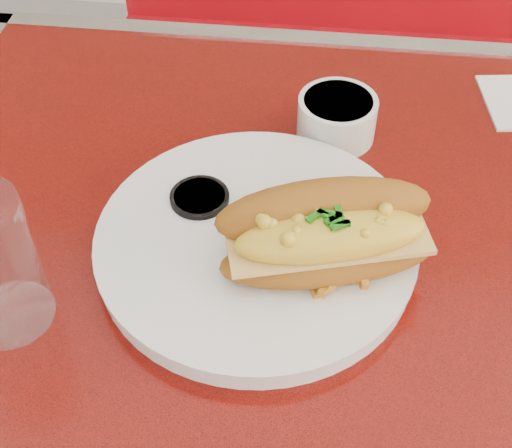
# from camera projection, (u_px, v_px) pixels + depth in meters

# --- Properties ---
(diner_table) EXTENTS (1.23, 0.83, 0.77)m
(diner_table) POSITION_uv_depth(u_px,v_px,m) (431.00, 373.00, 0.79)
(diner_table) COLOR #B8140B
(diner_table) RESTS_ON ground
(booth_bench_far) EXTENTS (1.20, 0.51, 0.90)m
(booth_bench_far) POSITION_uv_depth(u_px,v_px,m) (387.00, 133.00, 1.57)
(booth_bench_far) COLOR #A50B14
(booth_bench_far) RESTS_ON ground
(dinner_plate) EXTENTS (0.40, 0.40, 0.02)m
(dinner_plate) POSITION_uv_depth(u_px,v_px,m) (256.00, 244.00, 0.69)
(dinner_plate) COLOR silver
(dinner_plate) RESTS_ON diner_table
(mac_hoagie) EXTENTS (0.22, 0.15, 0.09)m
(mac_hoagie) POSITION_uv_depth(u_px,v_px,m) (327.00, 234.00, 0.63)
(mac_hoagie) COLOR #995B18
(mac_hoagie) RESTS_ON dinner_plate
(fries_pile) EXTENTS (0.11, 0.10, 0.03)m
(fries_pile) POSITION_uv_depth(u_px,v_px,m) (333.00, 252.00, 0.65)
(fries_pile) COLOR orange
(fries_pile) RESTS_ON dinner_plate
(fork) EXTENTS (0.05, 0.13, 0.00)m
(fork) POSITION_uv_depth(u_px,v_px,m) (323.00, 256.00, 0.66)
(fork) COLOR silver
(fork) RESTS_ON dinner_plate
(gravy_ramekin) EXTENTS (0.09, 0.09, 0.05)m
(gravy_ramekin) POSITION_uv_depth(u_px,v_px,m) (337.00, 117.00, 0.80)
(gravy_ramekin) COLOR silver
(gravy_ramekin) RESTS_ON diner_table
(sauce_cup_left) EXTENTS (0.08, 0.08, 0.03)m
(sauce_cup_left) POSITION_uv_depth(u_px,v_px,m) (200.00, 205.00, 0.72)
(sauce_cup_left) COLOR black
(sauce_cup_left) RESTS_ON diner_table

